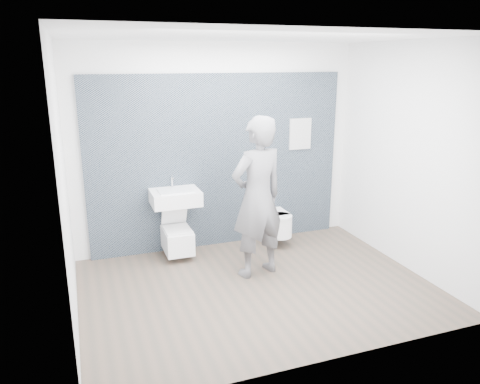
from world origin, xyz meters
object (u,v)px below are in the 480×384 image
object	(u,v)px
toilet_rounded	(277,223)
visitor	(258,198)
toilet_square	(177,238)
washbasin	(175,197)

from	to	relation	value
toilet_rounded	visitor	distance (m)	1.21
visitor	toilet_rounded	bearing A→B (deg)	-142.17
toilet_square	visitor	distance (m)	1.37
washbasin	visitor	world-z (taller)	visitor
washbasin	toilet_square	distance (m)	0.57
visitor	toilet_square	bearing A→B (deg)	-59.55
washbasin	toilet_rounded	distance (m)	1.53
toilet_rounded	visitor	bearing A→B (deg)	-128.11
toilet_square	visitor	world-z (taller)	visitor
washbasin	visitor	distance (m)	1.19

